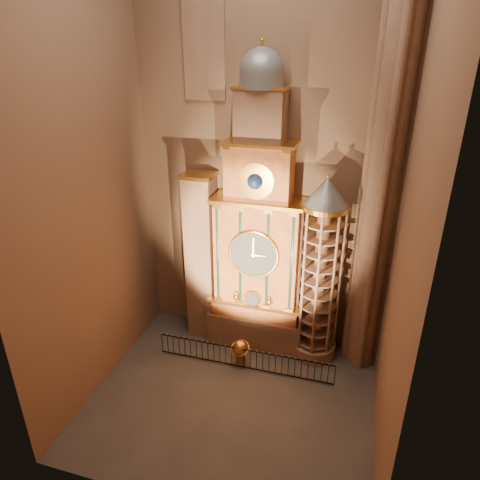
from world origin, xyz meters
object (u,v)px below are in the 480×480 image
(portrait_tower, at_px, (202,258))
(stair_turret, at_px, (320,274))
(astronomical_clock, at_px, (258,241))
(iron_railing, at_px, (244,359))
(celestial_globe, at_px, (240,351))

(portrait_tower, xyz_separation_m, stair_turret, (6.90, -0.28, 0.12))
(astronomical_clock, distance_m, stair_turret, 3.78)
(iron_railing, bearing_deg, stair_turret, 34.63)
(astronomical_clock, xyz_separation_m, iron_railing, (-0.02, -2.70, -5.98))
(celestial_globe, bearing_deg, portrait_tower, 141.52)
(portrait_tower, bearing_deg, celestial_globe, -38.48)
(astronomical_clock, distance_m, celestial_globe, 6.24)
(stair_turret, bearing_deg, iron_railing, -145.37)
(astronomical_clock, bearing_deg, stair_turret, -4.30)
(portrait_tower, xyz_separation_m, iron_railing, (3.38, -2.71, -4.46))
(portrait_tower, bearing_deg, astronomical_clock, -0.29)
(astronomical_clock, height_order, iron_railing, astronomical_clock)
(iron_railing, bearing_deg, portrait_tower, 141.23)
(portrait_tower, height_order, iron_railing, portrait_tower)
(astronomical_clock, relative_size, portrait_tower, 1.64)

